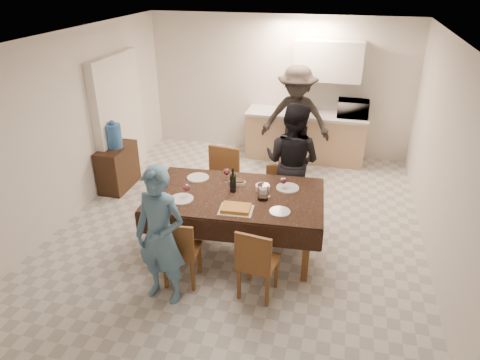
# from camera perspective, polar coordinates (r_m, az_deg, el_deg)

# --- Properties ---
(floor) EXTENTS (5.00, 6.00, 0.02)m
(floor) POSITION_cam_1_polar(r_m,az_deg,el_deg) (6.18, 0.05, -6.27)
(floor) COLOR beige
(floor) RESTS_ON ground
(ceiling) EXTENTS (5.00, 6.00, 0.02)m
(ceiling) POSITION_cam_1_polar(r_m,az_deg,el_deg) (5.24, 0.06, 18.32)
(ceiling) COLOR white
(ceiling) RESTS_ON wall_back
(wall_back) EXTENTS (5.00, 0.02, 2.60)m
(wall_back) POSITION_cam_1_polar(r_m,az_deg,el_deg) (8.39, 5.16, 12.36)
(wall_back) COLOR beige
(wall_back) RESTS_ON floor
(wall_front) EXTENTS (5.00, 0.02, 2.60)m
(wall_front) POSITION_cam_1_polar(r_m,az_deg,el_deg) (3.16, -13.79, -15.09)
(wall_front) COLOR beige
(wall_front) RESTS_ON floor
(wall_left) EXTENTS (0.02, 6.00, 2.60)m
(wall_left) POSITION_cam_1_polar(r_m,az_deg,el_deg) (6.61, -21.62, 6.61)
(wall_left) COLOR beige
(wall_left) RESTS_ON floor
(wall_right) EXTENTS (0.02, 6.00, 2.60)m
(wall_right) POSITION_cam_1_polar(r_m,az_deg,el_deg) (5.58, 25.85, 2.18)
(wall_right) COLOR beige
(wall_right) RESTS_ON floor
(stub_partition) EXTENTS (0.15, 1.40, 2.10)m
(stub_partition) POSITION_cam_1_polar(r_m,az_deg,el_deg) (7.60, -15.81, 7.96)
(stub_partition) COLOR white
(stub_partition) RESTS_ON floor
(kitchen_base_cabinet) EXTENTS (2.20, 0.60, 0.86)m
(kitchen_base_cabinet) POSITION_cam_1_polar(r_m,az_deg,el_deg) (8.28, 8.66, 5.63)
(kitchen_base_cabinet) COLOR tan
(kitchen_base_cabinet) RESTS_ON floor
(kitchen_worktop) EXTENTS (2.24, 0.64, 0.05)m
(kitchen_worktop) POSITION_cam_1_polar(r_m,az_deg,el_deg) (8.13, 8.88, 8.62)
(kitchen_worktop) COLOR #B2B2AD
(kitchen_worktop) RESTS_ON kitchen_base_cabinet
(upper_cabinet) EXTENTS (1.20, 0.34, 0.70)m
(upper_cabinet) POSITION_cam_1_polar(r_m,az_deg,el_deg) (8.00, 11.70, 15.28)
(upper_cabinet) COLOR silver
(upper_cabinet) RESTS_ON wall_back
(dining_table) EXTENTS (2.21, 1.39, 0.83)m
(dining_table) POSITION_cam_1_polar(r_m,az_deg,el_deg) (5.31, -0.55, -2.23)
(dining_table) COLOR black
(dining_table) RESTS_ON floor
(chair_near_left) EXTENTS (0.43, 0.43, 0.47)m
(chair_near_left) POSITION_cam_1_polar(r_m,az_deg,el_deg) (4.91, -8.18, -8.81)
(chair_near_left) COLOR brown
(chair_near_left) RESTS_ON floor
(chair_near_right) EXTENTS (0.46, 0.46, 0.48)m
(chair_near_right) POSITION_cam_1_polar(r_m,az_deg,el_deg) (4.68, 2.27, -10.35)
(chair_near_right) COLOR brown
(chair_near_right) RESTS_ON floor
(chair_far_left) EXTENTS (0.51, 0.52, 0.56)m
(chair_far_left) POSITION_cam_1_polar(r_m,az_deg,el_deg) (6.05, -3.11, -0.16)
(chair_far_left) COLOR brown
(chair_far_left) RESTS_ON floor
(chair_far_right) EXTENTS (0.48, 0.49, 0.47)m
(chair_far_right) POSITION_cam_1_polar(r_m,az_deg,el_deg) (5.94, 5.30, -1.94)
(chair_far_right) COLOR brown
(chair_far_right) RESTS_ON floor
(console) EXTENTS (0.39, 0.78, 0.72)m
(console) POSITION_cam_1_polar(r_m,az_deg,el_deg) (7.39, -15.96, 1.64)
(console) COLOR #321F10
(console) RESTS_ON floor
(water_jug) EXTENTS (0.26, 0.26, 0.39)m
(water_jug) POSITION_cam_1_polar(r_m,az_deg,el_deg) (7.18, -16.51, 5.65)
(water_jug) COLOR #3871BD
(water_jug) RESTS_ON console
(wine_bottle) EXTENTS (0.08, 0.08, 0.32)m
(wine_bottle) POSITION_cam_1_polar(r_m,az_deg,el_deg) (5.27, -0.95, -0.02)
(wine_bottle) COLOR black
(wine_bottle) RESTS_ON dining_table
(water_pitcher) EXTENTS (0.13, 0.13, 0.20)m
(water_pitcher) POSITION_cam_1_polar(r_m,az_deg,el_deg) (5.14, 3.08, -1.61)
(water_pitcher) COLOR white
(water_pitcher) RESTS_ON dining_table
(savoury_tart) EXTENTS (0.41, 0.32, 0.05)m
(savoury_tart) POSITION_cam_1_polar(r_m,az_deg,el_deg) (4.94, -0.54, -3.80)
(savoury_tart) COLOR gold
(savoury_tart) RESTS_ON dining_table
(salad_bowl) EXTENTS (0.18, 0.18, 0.07)m
(salad_bowl) POSITION_cam_1_polar(r_m,az_deg,el_deg) (5.37, 3.03, -1.02)
(salad_bowl) COLOR silver
(salad_bowl) RESTS_ON dining_table
(mushroom_dish) EXTENTS (0.19, 0.19, 0.03)m
(mushroom_dish) POSITION_cam_1_polar(r_m,az_deg,el_deg) (5.54, -0.32, -0.31)
(mushroom_dish) COLOR silver
(mushroom_dish) RESTS_ON dining_table
(wine_glass_a) EXTENTS (0.09, 0.09, 0.19)m
(wine_glass_a) POSITION_cam_1_polar(r_m,az_deg,el_deg) (5.19, -7.14, -1.49)
(wine_glass_a) COLOR white
(wine_glass_a) RESTS_ON dining_table
(wine_glass_b) EXTENTS (0.08, 0.08, 0.18)m
(wine_glass_b) POSITION_cam_1_polar(r_m,az_deg,el_deg) (5.38, 5.80, -0.47)
(wine_glass_b) COLOR white
(wine_glass_b) RESTS_ON dining_table
(wine_glass_c) EXTENTS (0.09, 0.09, 0.20)m
(wine_glass_c) POSITION_cam_1_polar(r_m,az_deg,el_deg) (5.55, -1.77, 0.72)
(wine_glass_c) COLOR white
(wine_glass_c) RESTS_ON dining_table
(plate_near_left) EXTENTS (0.29, 0.29, 0.02)m
(plate_near_left) POSITION_cam_1_polar(r_m,az_deg,el_deg) (5.21, -7.79, -2.53)
(plate_near_left) COLOR silver
(plate_near_left) RESTS_ON dining_table
(plate_near_right) EXTENTS (0.24, 0.24, 0.01)m
(plate_near_right) POSITION_cam_1_polar(r_m,az_deg,el_deg) (4.93, 5.34, -4.22)
(plate_near_right) COLOR silver
(plate_near_right) RESTS_ON dining_table
(plate_far_left) EXTENTS (0.29, 0.29, 0.02)m
(plate_far_left) POSITION_cam_1_polar(r_m,az_deg,el_deg) (5.71, -5.63, 0.32)
(plate_far_left) COLOR silver
(plate_far_left) RESTS_ON dining_table
(plate_far_right) EXTENTS (0.29, 0.29, 0.02)m
(plate_far_right) POSITION_cam_1_polar(r_m,az_deg,el_deg) (5.45, 6.36, -1.05)
(plate_far_right) COLOR silver
(plate_far_right) RESTS_ON dining_table
(microwave) EXTENTS (0.55, 0.37, 0.30)m
(microwave) POSITION_cam_1_polar(r_m,az_deg,el_deg) (8.05, 14.85, 9.20)
(microwave) COLOR silver
(microwave) RESTS_ON kitchen_worktop
(person_near) EXTENTS (0.63, 0.46, 1.60)m
(person_near) POSITION_cam_1_polar(r_m,az_deg,el_deg) (4.63, -10.54, -7.42)
(person_near) COLOR teal
(person_near) RESTS_ON floor
(person_far) EXTENTS (1.00, 0.88, 1.73)m
(person_far) POSITION_cam_1_polar(r_m,az_deg,el_deg) (6.12, 6.94, 2.40)
(person_far) COLOR black
(person_far) RESTS_ON floor
(person_kitchen) EXTENTS (1.21, 0.70, 1.87)m
(person_kitchen) POSITION_cam_1_polar(r_m,az_deg,el_deg) (7.70, 7.45, 8.10)
(person_kitchen) COLOR black
(person_kitchen) RESTS_ON floor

